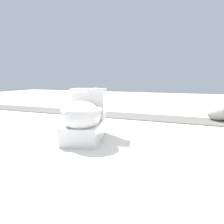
{
  "coord_description": "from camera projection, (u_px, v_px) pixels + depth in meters",
  "views": [
    {
      "loc": [
        2.0,
        1.15,
        0.62
      ],
      "look_at": [
        0.11,
        0.37,
        0.3
      ],
      "focal_mm": 35.0,
      "sensor_mm": 36.0,
      "label": 1
    }
  ],
  "objects": [
    {
      "name": "ground_plane",
      "position": [
        84.0,
        136.0,
        2.35
      ],
      "size": [
        14.0,
        14.0,
        0.0
      ],
      "primitive_type": "plane",
      "color": "beige"
    },
    {
      "name": "gravel_strip",
      "position": [
        155.0,
        118.0,
        3.37
      ],
      "size": [
        0.56,
        8.0,
        0.01
      ],
      "primitive_type": "cube",
      "color": "#605B56",
      "rests_on": "ground"
    },
    {
      "name": "toilet",
      "position": [
        84.0,
        118.0,
        2.18
      ],
      "size": [
        0.71,
        0.52,
        0.52
      ],
      "rotation": [
        0.0,
        0.0,
        0.27
      ],
      "color": "white",
      "rests_on": "ground"
    },
    {
      "name": "boulder_near",
      "position": [
        218.0,
        113.0,
        3.15
      ],
      "size": [
        0.44,
        0.43,
        0.23
      ],
      "primitive_type": "ellipsoid",
      "rotation": [
        0.0,
        0.0,
        0.55
      ],
      "color": "#B7B2AD",
      "rests_on": "ground"
    }
  ]
}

